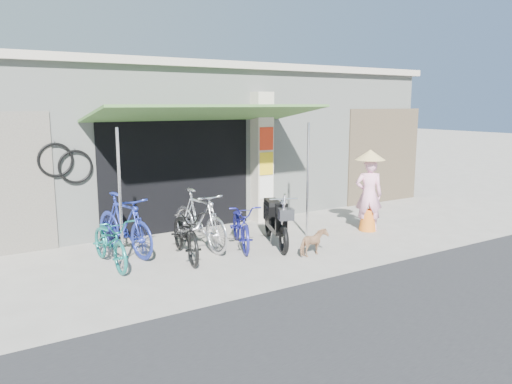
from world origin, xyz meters
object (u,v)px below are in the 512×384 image
bike_blue (124,224)px  bike_black (186,233)px  moped (275,220)px  bike_teal (110,241)px  bike_navy (241,225)px  bike_silver (199,219)px  nun (369,191)px  street_dog (314,243)px

bike_blue → bike_black: bearing=-56.5°
moped → bike_teal: bearing=-165.1°
bike_teal → bike_navy: (2.46, -0.20, 0.01)m
bike_silver → moped: 1.49m
bike_silver → bike_navy: (0.70, -0.38, -0.12)m
bike_silver → bike_teal: bearing=-179.9°
bike_navy → bike_blue: bearing=-179.8°
bike_silver → nun: 3.77m
bike_black → street_dog: (2.01, -1.13, -0.22)m
moped → bike_black: bearing=-162.0°
bike_teal → moped: size_ratio=0.93×
bike_teal → bike_blue: 0.72m
bike_teal → street_dog: size_ratio=2.85×
bike_black → street_dog: bearing=-18.6°
bike_blue → bike_silver: (1.34, -0.38, 0.01)m
bike_teal → street_dog: 3.58m
bike_blue → bike_navy: (2.04, -0.76, -0.12)m
bike_silver → bike_black: bearing=-143.6°
bike_black → bike_silver: 0.65m
bike_black → bike_silver: (0.48, 0.43, 0.11)m
bike_blue → moped: bike_blue is taller
bike_blue → nun: nun is taller
bike_blue → bike_black: (0.86, -0.82, -0.10)m
bike_teal → bike_black: size_ratio=0.94×
bike_teal → nun: 5.50m
bike_teal → bike_silver: 1.78m
bike_teal → bike_black: bike_black is taller
bike_teal → bike_black: bearing=-13.0°
bike_silver → moped: (1.38, -0.55, -0.09)m
bike_teal → bike_silver: size_ratio=0.87×
street_dog → nun: bearing=-79.8°
bike_blue → street_dog: (2.87, -1.95, -0.32)m
bike_navy → moped: 0.70m
bike_black → bike_navy: (1.18, 0.05, -0.02)m
moped → nun: nun is taller
bike_blue → bike_navy: bike_blue is taller
nun → street_dog: bearing=58.3°
bike_silver → street_dog: 2.21m
bike_navy → bike_silver: bearing=172.3°
bike_black → bike_navy: bearing=13.3°
bike_silver → bike_navy: size_ratio=1.12×
bike_silver → nun: (3.69, -0.74, 0.31)m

